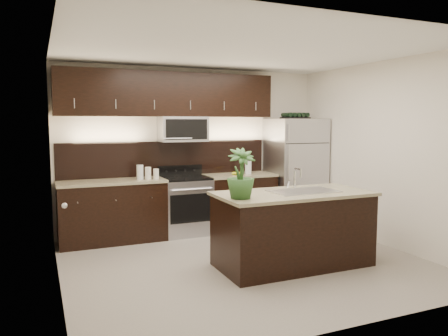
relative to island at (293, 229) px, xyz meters
name	(u,v)px	position (x,y,z in m)	size (l,w,h in m)	color
ground	(245,262)	(-0.51, 0.33, -0.47)	(4.50, 4.50, 0.00)	gray
room_walls	(239,132)	(-0.62, 0.30, 1.22)	(4.52, 4.02, 2.71)	silver
counter_run	(173,206)	(-0.96, 2.02, 0.00)	(3.51, 0.65, 0.94)	black
upper_fixtures	(171,102)	(-0.94, 2.17, 1.67)	(3.49, 0.40, 1.66)	black
island	(293,229)	(0.00, 0.00, 0.00)	(1.96, 0.96, 0.94)	black
sink_faucet	(303,190)	(0.15, 0.01, 0.48)	(0.84, 0.50, 0.28)	silver
refrigerator	(294,172)	(1.25, 1.96, 0.46)	(0.90, 0.81, 1.87)	#B2B2B7
wine_rack	(295,116)	(1.25, 1.96, 1.45)	(0.46, 0.29, 0.11)	black
plant	(241,173)	(-0.80, -0.15, 0.76)	(0.32, 0.32, 0.58)	#274E1F
canisters	(146,173)	(-1.41, 1.95, 0.57)	(0.33, 0.16, 0.22)	silver
french_press	(248,167)	(0.34, 1.97, 0.59)	(0.11, 0.11, 0.33)	silver
bananas	(234,173)	(0.06, 1.94, 0.49)	(0.17, 0.13, 0.05)	gold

